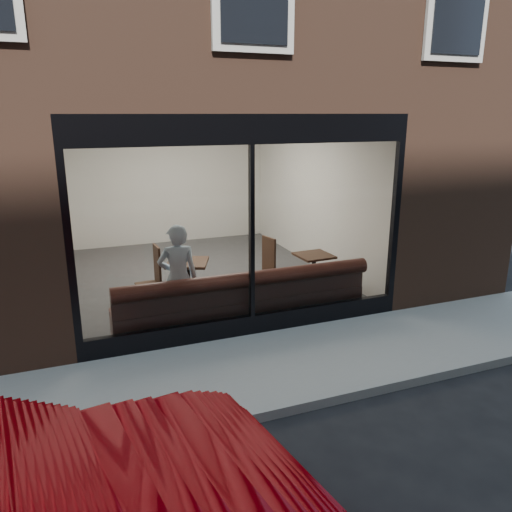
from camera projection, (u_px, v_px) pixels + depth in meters
name	position (u px, v px, depth m)	size (l,w,h in m)	color
ground	(315.00, 404.00, 5.71)	(120.00, 120.00, 0.00)	black
sidewalk_near	(280.00, 364.00, 6.60)	(40.00, 2.00, 0.01)	gray
kerb_near	(318.00, 402.00, 5.64)	(40.00, 0.10, 0.12)	gray
host_building_pier_left	(0.00, 188.00, 11.12)	(2.50, 12.00, 3.20)	brown
host_building_pier_right	(302.00, 174.00, 13.74)	(2.50, 12.00, 3.20)	brown
host_building_backfill	(147.00, 168.00, 15.12)	(5.00, 6.00, 3.20)	brown
cafe_floor	(201.00, 275.00, 10.18)	(6.00, 6.00, 0.00)	#2D2D30
cafe_ceiling	(196.00, 114.00, 9.30)	(6.00, 6.00, 0.00)	white
cafe_wall_back	(167.00, 180.00, 12.42)	(5.00, 5.00, 0.00)	silver
cafe_wall_left	(62.00, 207.00, 8.88)	(6.00, 6.00, 0.00)	silver
cafe_wall_right	(312.00, 192.00, 10.61)	(6.00, 6.00, 0.00)	silver
storefront_kick	(252.00, 324.00, 7.50)	(5.00, 0.10, 0.30)	black
storefront_header	(251.00, 129.00, 6.71)	(5.00, 0.10, 0.40)	black
storefront_mullion	(252.00, 234.00, 7.11)	(0.06, 0.10, 2.50)	black
storefront_glass	(252.00, 234.00, 7.09)	(4.80, 4.80, 0.00)	white
banquette	(243.00, 310.00, 7.84)	(4.00, 0.55, 0.45)	#331612
person	(178.00, 278.00, 7.50)	(0.60, 0.39, 1.65)	#A8C1D9
cafe_table_left	(187.00, 263.00, 8.55)	(0.68, 0.68, 0.04)	#312013
cafe_table_right	(314.00, 255.00, 8.98)	(0.60, 0.60, 0.04)	#312013
cafe_chair_left	(148.00, 285.00, 8.93)	(0.40, 0.40, 0.04)	#312013
cafe_chair_right	(261.00, 275.00, 9.51)	(0.39, 0.39, 0.04)	#312013
wall_poster	(65.00, 213.00, 9.04)	(0.02, 0.63, 0.84)	white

